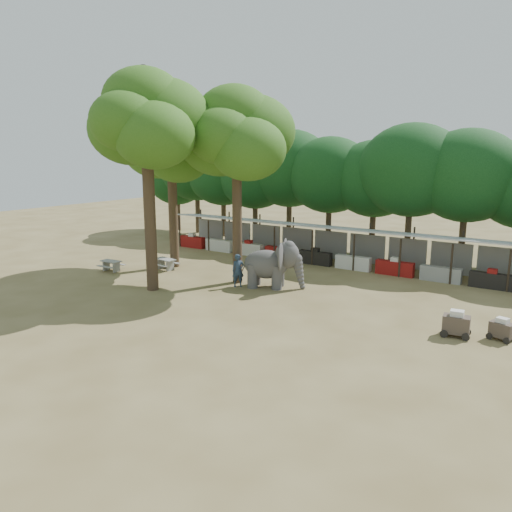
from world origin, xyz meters
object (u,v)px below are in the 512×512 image
Objects in this scene: yard_tree_left at (171,143)px; picnic_table_near at (111,264)px; yard_tree_center at (147,121)px; picnic_table_far at (165,262)px; cart_front at (456,324)px; cart_back at (502,329)px; handler at (238,271)px; yard_tree_back at (237,135)px; elephant at (273,264)px.

yard_tree_left is 7.56× the size of picnic_table_near.
picnic_table_far is at bearing 125.82° from yard_tree_center.
picnic_table_far is 1.28× the size of cart_front.
cart_back is (23.03, 0.84, 0.02)m from picnic_table_near.
picnic_table_near is at bearing 164.45° from yard_tree_center.
picnic_table_far is 20.45m from cart_back.
cart_back is (20.40, -1.46, -0.01)m from picnic_table_far.
handler reaches higher than picnic_table_far.
yard_tree_back is 7.59m from elephant.
yard_tree_left is 20.76m from cart_front.
elephant reaches higher than picnic_table_far.
yard_tree_back is 9.02× the size of cart_front.
yard_tree_left is 0.97× the size of yard_tree_back.
cart_back is at bearing 7.50° from yard_tree_center.
yard_tree_back reaches higher than elephant.
handler is 1.30× the size of picnic_table_near.
yard_tree_back reaches higher than picnic_table_far.
yard_tree_left is at bearing 120.96° from yard_tree_center.
handler is at bearing 0.61° from picnic_table_far.
cart_front is (16.02, 1.69, -8.64)m from yard_tree_center.
picnic_table_far is (-8.24, -0.23, -0.90)m from elephant.
yard_tree_center reaches higher than yard_tree_left.
picnic_table_far is (0.27, -1.22, -7.72)m from yard_tree_left.
elephant is at bearing 9.49° from picnic_table_near.
picnic_table_near is 1.31× the size of cart_back.
yard_tree_center reaches higher than handler.
yard_tree_back reaches higher than picnic_table_near.
handler is 13.95m from cart_back.
cart_front is 1.77m from cart_back.
yard_tree_left reaches higher than cart_back.
picnic_table_near is at bearing 173.32° from cart_front.
elephant is (5.51, 4.02, -7.83)m from yard_tree_center.
yard_tree_left is 6.09m from yard_tree_back.
cart_front is 1.13× the size of cart_back.
yard_tree_left is at bearing 118.05° from handler.
picnic_table_near is at bearing -163.28° from yard_tree_back.
yard_tree_center is 1.06× the size of yard_tree_back.
yard_tree_center is 9.90m from picnic_table_far.
picnic_table_far is (-5.73, -0.22, -8.07)m from yard_tree_back.
yard_tree_center is 8.25× the size of picnic_table_near.
picnic_table_far is (-2.73, 3.78, -8.73)m from yard_tree_center.
picnic_table_far is (2.63, 2.29, 0.02)m from picnic_table_near.
elephant is 2.07m from handler.
yard_tree_center is 5.04m from yard_tree_back.
cart_back is (17.67, 2.33, -8.74)m from yard_tree_center.
yard_tree_center is 6.35× the size of handler.
handler is at bearing -52.47° from yard_tree_back.
yard_tree_back is at bearing 81.88° from handler.
yard_tree_left is at bearing -171.20° from cart_back.
yard_tree_center reaches higher than yard_tree_back.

